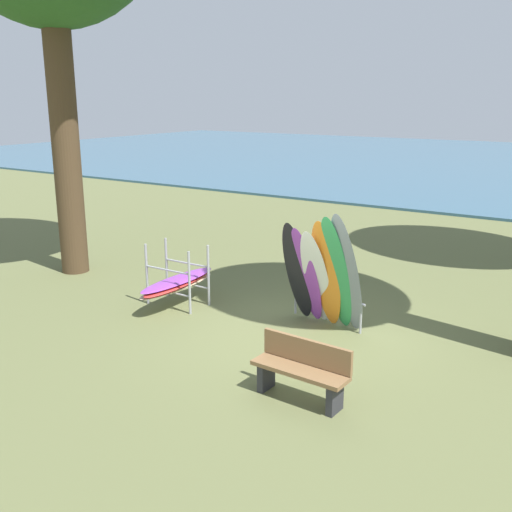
# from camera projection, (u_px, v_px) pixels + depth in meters

# --- Properties ---
(ground_plane) EXTENTS (80.00, 80.00, 0.00)m
(ground_plane) POSITION_uv_depth(u_px,v_px,m) (303.00, 334.00, 10.63)
(ground_plane) COLOR #60663D
(leaning_board_pile) EXTENTS (1.68, 0.93, 2.24)m
(leaning_board_pile) POSITION_uv_depth(u_px,v_px,m) (322.00, 275.00, 10.66)
(leaning_board_pile) COLOR black
(leaning_board_pile) RESTS_ON ground
(board_storage_rack) EXTENTS (1.15, 2.13, 1.25)m
(board_storage_rack) POSITION_uv_depth(u_px,v_px,m) (178.00, 282.00, 12.02)
(board_storage_rack) COLOR #9EA0A5
(board_storage_rack) RESTS_ON ground
(park_bench) EXTENTS (1.42, 0.49, 0.85)m
(park_bench) POSITION_uv_depth(u_px,v_px,m) (302.00, 369.00, 8.26)
(park_bench) COLOR #2D2D33
(park_bench) RESTS_ON ground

